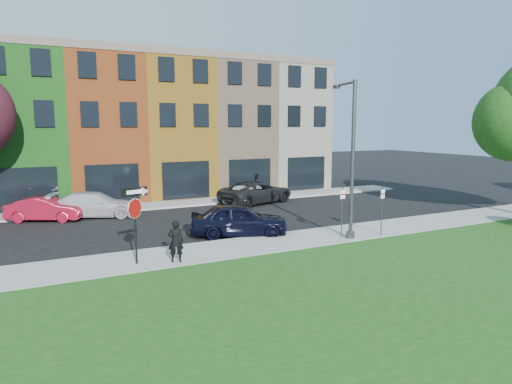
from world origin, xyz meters
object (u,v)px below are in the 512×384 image
stop_sign (135,210)px  street_lamp (351,160)px  sedan_near (239,220)px  man (176,241)px

stop_sign → street_lamp: street_lamp is taller
street_lamp → sedan_near: bearing=160.8°
man → sedan_near: man is taller
stop_sign → street_lamp: 9.94m
man → street_lamp: 8.87m
stop_sign → sedan_near: size_ratio=0.58×
stop_sign → man: size_ratio=1.80×
sedan_near → stop_sign: bearing=136.9°
stop_sign → man: stop_sign is taller
man → street_lamp: size_ratio=0.23×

